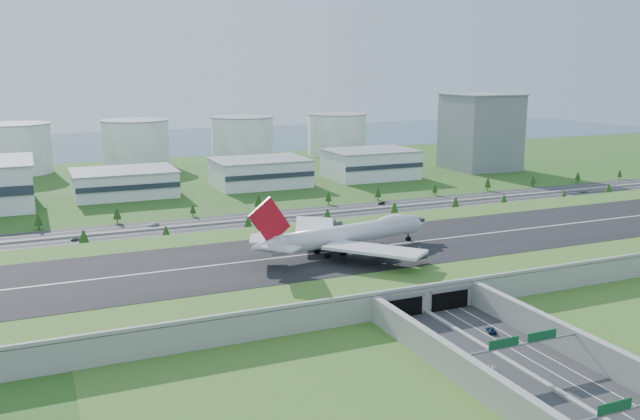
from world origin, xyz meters
name	(u,v)px	position (x,y,z in m)	size (l,w,h in m)	color
ground	(356,270)	(0.00, 0.00, 0.00)	(1200.00, 1200.00, 0.00)	#2B4716
airfield_deck	(356,259)	(0.00, -0.09, 4.12)	(520.00, 100.00, 9.20)	gray
underpass_road	(534,365)	(0.00, -99.42, 3.43)	(38.80, 120.40, 8.00)	#28282B
sign_gantry_near	(523,345)	(0.00, -95.04, 6.95)	(38.70, 0.70, 9.80)	gray
sign_gantry_far	(636,408)	(0.00, -130.04, 6.95)	(38.70, 0.70, 9.80)	gray
north_expressway	(272,219)	(0.00, 95.00, 0.06)	(560.00, 36.00, 0.12)	#28282B
tree_row	(303,207)	(16.72, 95.46, 4.55)	(503.48, 48.61, 8.46)	#3D2819
hangar_mid_a	(124,183)	(-60.00, 190.00, 7.50)	(58.00, 42.00, 15.00)	silver
hangar_mid_b	(260,173)	(25.00, 190.00, 8.50)	(58.00, 42.00, 17.00)	silver
hangar_mid_c	(370,164)	(105.00, 190.00, 9.50)	(58.00, 42.00, 19.00)	silver
office_tower	(481,132)	(200.00, 195.00, 27.50)	(46.00, 46.00, 55.00)	slate
fuel_tank_a	(15,149)	(-120.00, 310.00, 17.50)	(50.00, 50.00, 35.00)	silver
fuel_tank_b	(136,144)	(-35.00, 310.00, 17.50)	(50.00, 50.00, 35.00)	silver
fuel_tank_c	(242,139)	(50.00, 310.00, 17.50)	(50.00, 50.00, 35.00)	silver
fuel_tank_d	(337,135)	(135.00, 310.00, 17.50)	(50.00, 50.00, 35.00)	silver
bay_water	(147,142)	(0.00, 480.00, 0.03)	(1200.00, 260.00, 0.06)	#324A5F
boeing_747	(346,234)	(-5.02, -2.18, 14.94)	(79.25, 74.31, 24.65)	silver
car_0	(494,370)	(-7.30, -93.55, 0.92)	(1.90, 4.72, 1.61)	silver
car_1	(545,410)	(-9.36, -114.40, 0.81)	(1.46, 4.19, 1.38)	white
car_2	(491,330)	(8.75, -71.32, 0.77)	(2.17, 4.71, 1.31)	#0B1C39
car_4	(75,239)	(-94.93, 88.43, 0.79)	(1.57, 3.90, 1.33)	#5E5D63
car_5	(381,203)	(67.99, 105.18, 0.78)	(1.39, 3.99, 1.31)	black
car_6	(583,191)	(199.44, 88.71, 0.88)	(2.51, 5.44, 1.51)	#A4A5A9
car_7	(154,224)	(-57.90, 103.62, 0.88)	(2.14, 5.27, 1.53)	white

